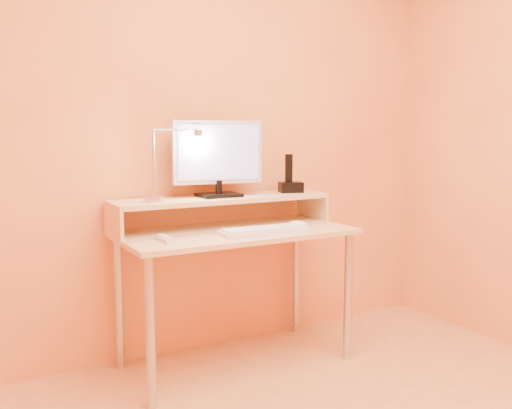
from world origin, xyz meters
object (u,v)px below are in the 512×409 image
keyboard (265,231)px  mouse (298,224)px  monitor_panel (218,152)px  phone_dock (291,187)px  lamp_base (155,199)px  remote_control (165,239)px

keyboard → mouse: size_ratio=4.11×
monitor_panel → phone_dock: size_ratio=3.78×
phone_dock → keyboard: size_ratio=0.28×
lamp_base → remote_control: bearing=-97.8°
mouse → remote_control: mouse is taller
phone_dock → lamp_base: bearing=-159.7°
monitor_panel → phone_dock: bearing=6.1°
keyboard → mouse: (0.24, 0.06, 0.01)m
monitor_panel → keyboard: (0.10, -0.32, -0.39)m
phone_dock → mouse: size_ratio=1.17×
mouse → monitor_panel: bearing=121.8°
lamp_base → keyboard: size_ratio=0.22×
mouse → remote_control: 0.74m
monitor_panel → remote_control: 0.62m
monitor_panel → mouse: monitor_panel is taller
keyboard → mouse: bearing=18.2°
lamp_base → phone_dock: phone_dock is taller
lamp_base → remote_control: size_ratio=0.59×
phone_dock → remote_control: bearing=-145.1°
lamp_base → keyboard: 0.57m
monitor_panel → lamp_base: monitor_panel is taller
lamp_base → mouse: bearing=-17.2°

